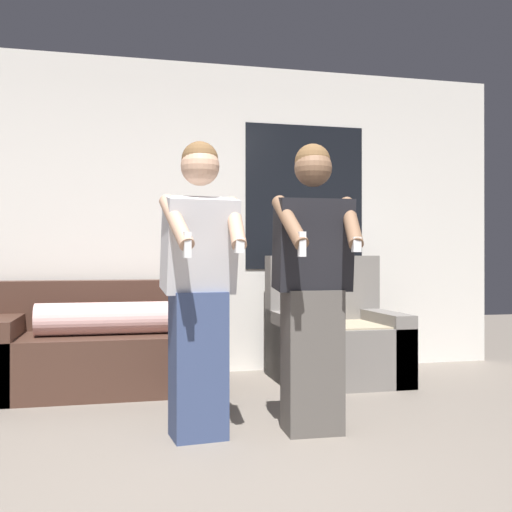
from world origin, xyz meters
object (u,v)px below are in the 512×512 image
(armchair, at_px, (334,340))
(person_right, at_px, (313,287))
(person_left, at_px, (199,287))
(couch, at_px, (103,349))

(armchair, xyz_separation_m, person_right, (-0.64, -1.37, 0.51))
(armchair, height_order, person_right, person_right)
(armchair, distance_m, person_left, 1.92)
(person_left, relative_size, person_right, 0.99)
(couch, distance_m, person_right, 1.96)
(person_left, bearing_deg, armchair, 45.86)
(person_left, height_order, person_right, person_right)
(couch, bearing_deg, person_left, -69.13)
(person_left, xyz_separation_m, person_right, (0.65, -0.04, -0.00))
(couch, xyz_separation_m, armchair, (1.83, -0.09, 0.03))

